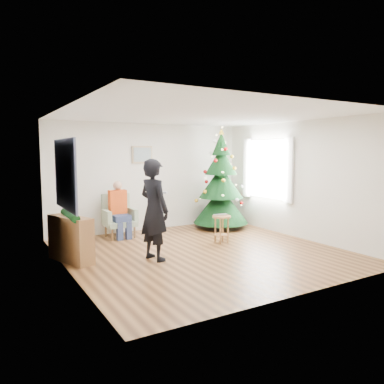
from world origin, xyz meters
TOP-DOWN VIEW (x-y plane):
  - floor at (0.00, 0.00)m, footprint 5.00×5.00m
  - ceiling at (0.00, 0.00)m, footprint 5.00×5.00m
  - wall_back at (0.00, 2.50)m, footprint 5.00×0.00m
  - wall_front at (0.00, -2.50)m, footprint 5.00×0.00m
  - wall_left at (-2.50, 0.00)m, footprint 0.00×5.00m
  - wall_right at (2.50, 0.00)m, footprint 0.00×5.00m
  - window_panel at (2.47, 1.00)m, footprint 0.04×1.30m
  - curtains at (2.44, 1.00)m, footprint 0.05×1.75m
  - christmas_tree at (1.62, 1.75)m, footprint 1.38×1.38m
  - stool at (0.72, 0.42)m, footprint 0.39×0.39m
  - laptop at (0.72, 0.42)m, footprint 0.33×0.23m
  - armchair at (-0.96, 2.06)m, footprint 0.70×0.63m
  - seated_person at (-0.96, 2.01)m, footprint 0.39×0.56m
  - standing_man at (-1.02, 0.02)m, footprint 0.59×0.75m
  - game_controller at (-0.83, -0.01)m, footprint 0.07×0.13m
  - console at (-2.33, 0.65)m, footprint 0.62×1.04m
  - garland at (-2.33, 0.65)m, footprint 0.14×0.90m
  - tapestry at (-2.46, 0.30)m, footprint 0.03×1.50m
  - framed_picture at (-0.20, 2.46)m, footprint 0.52×0.05m

SIDE VIEW (x-z plane):
  - floor at x=0.00m, z-range 0.00..0.00m
  - stool at x=0.72m, z-range 0.01..0.59m
  - armchair at x=-0.96m, z-range -0.13..0.83m
  - console at x=-2.33m, z-range 0.00..0.80m
  - laptop at x=0.72m, z-range 0.58..0.61m
  - seated_person at x=-0.96m, z-range 0.01..1.28m
  - garland at x=-2.33m, z-range 0.75..0.89m
  - standing_man at x=-1.02m, z-range 0.00..1.80m
  - christmas_tree at x=1.62m, z-range -0.12..2.37m
  - game_controller at x=-0.83m, z-range 1.18..1.22m
  - wall_back at x=0.00m, z-range -1.20..3.80m
  - wall_front at x=0.00m, z-range -1.20..3.80m
  - wall_left at x=-2.50m, z-range -1.20..3.80m
  - wall_right at x=2.50m, z-range -1.20..3.80m
  - window_panel at x=2.47m, z-range 0.80..2.20m
  - curtains at x=2.44m, z-range 0.75..2.25m
  - tapestry at x=-2.46m, z-range 0.98..2.12m
  - framed_picture at x=-0.20m, z-range 1.64..2.06m
  - ceiling at x=0.00m, z-range 2.60..2.60m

